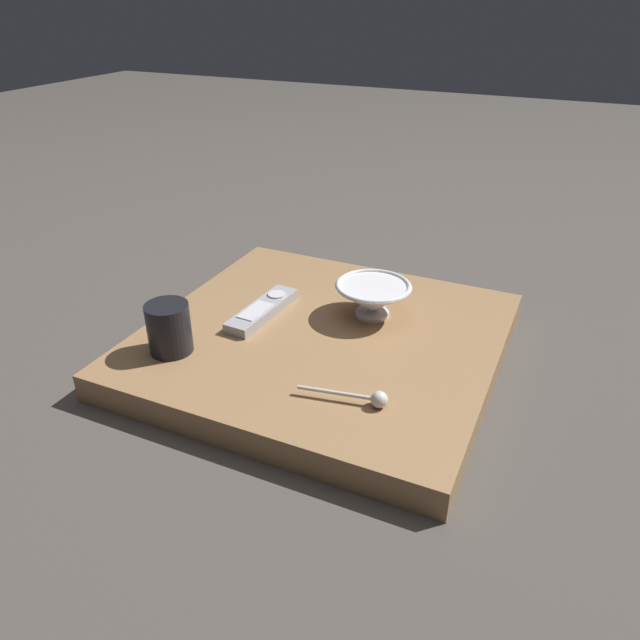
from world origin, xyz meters
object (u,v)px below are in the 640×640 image
Objects in this scene: coffee_mug at (169,328)px; teaspoon at (370,398)px; tv_remote_near at (262,310)px; cereal_bowl at (373,298)px.

coffee_mug is 0.64× the size of teaspoon.
coffee_mug is 0.47× the size of tv_remote_near.
cereal_bowl is at bearing 113.96° from tv_remote_near.
teaspoon is 0.73× the size of tv_remote_near.
tv_remote_near is (-0.17, -0.27, -0.00)m from teaspoon.
teaspoon is (0.25, 0.09, -0.02)m from cereal_bowl.
tv_remote_near is at bearing -122.19° from teaspoon.
tv_remote_near is (-0.17, 0.08, -0.03)m from coffee_mug.
tv_remote_near is (0.08, -0.18, -0.03)m from cereal_bowl.
cereal_bowl is 1.62× the size of coffee_mug.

